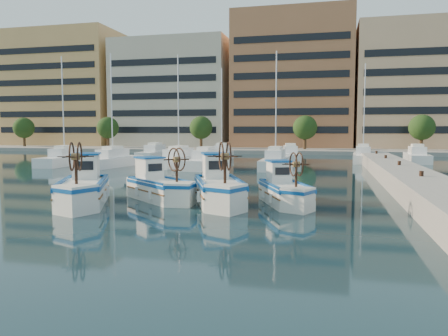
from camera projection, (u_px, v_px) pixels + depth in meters
ground at (165, 206)px, 21.84m from camera, size 300.00×300.00×0.00m
quay at (414, 183)px, 26.50m from camera, size 3.00×60.00×1.20m
waterfront at (337, 91)px, 81.71m from camera, size 180.00×40.00×25.60m
yacht_marina at (233, 159)px, 49.16m from camera, size 40.31×23.08×11.50m
fishing_boat_a at (84, 187)px, 22.24m from camera, size 3.95×5.40×3.25m
fishing_boat_b at (159, 185)px, 23.66m from camera, size 4.60×4.36×2.91m
fishing_boat_c at (219, 186)px, 22.51m from camera, size 3.83×5.40×3.25m
fishing_boat_d at (284, 189)px, 22.37m from camera, size 3.27×4.59×2.77m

